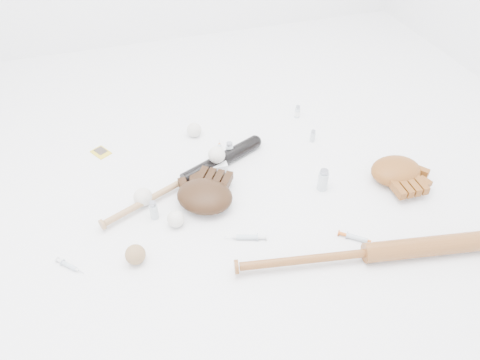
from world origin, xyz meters
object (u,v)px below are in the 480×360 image
object	(u,v)px
bat_wood	(367,253)
pedestal	(217,165)
glove_dark	(205,196)
bat_dark	(186,179)

from	to	relation	value
bat_wood	pedestal	bearing A→B (deg)	130.01
glove_dark	pedestal	size ratio (longest dim) A/B	3.39
bat_wood	pedestal	distance (m)	0.72
bat_dark	bat_wood	xyz separation A→B (m)	(0.51, -0.57, 0.01)
pedestal	bat_dark	bearing A→B (deg)	-159.08
bat_dark	pedestal	xyz separation A→B (m)	(0.15, 0.06, -0.01)
bat_dark	glove_dark	size ratio (longest dim) A/B	3.11
pedestal	glove_dark	bearing A→B (deg)	-117.76
glove_dark	bat_wood	bearing A→B (deg)	-8.32
bat_dark	glove_dark	world-z (taller)	glove_dark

